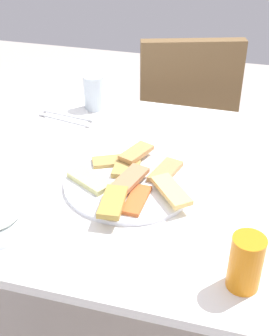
{
  "coord_description": "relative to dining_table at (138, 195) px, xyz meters",
  "views": [
    {
      "loc": [
        0.27,
        -1.01,
        1.43
      ],
      "look_at": [
        -0.0,
        -0.02,
        0.77
      ],
      "focal_mm": 48.83,
      "sensor_mm": 36.0,
      "label": 1
    }
  ],
  "objects": [
    {
      "name": "soda_can",
      "position": [
        0.31,
        -0.33,
        0.14
      ],
      "size": [
        0.08,
        0.08,
        0.12
      ],
      "primitive_type": "cylinder",
      "rotation": [
        0.0,
        0.0,
        2.91
      ],
      "color": "orange",
      "rests_on": "dining_table"
    },
    {
      "name": "spoon",
      "position": [
        -0.31,
        0.27,
        0.08
      ],
      "size": [
        0.19,
        0.04,
        0.0
      ],
      "primitive_type": "cube",
      "rotation": [
        0.0,
        0.0,
        -0.15
      ],
      "color": "silver",
      "rests_on": "paper_napkin"
    },
    {
      "name": "pide_platter",
      "position": [
        -0.01,
        -0.06,
        0.09
      ],
      "size": [
        0.36,
        0.36,
        0.04
      ],
      "color": "white",
      "rests_on": "dining_table"
    },
    {
      "name": "fork",
      "position": [
        -0.31,
        0.23,
        0.08
      ],
      "size": [
        0.2,
        0.05,
        0.0
      ],
      "primitive_type": "cube",
      "rotation": [
        0.0,
        0.0,
        -0.2
      ],
      "color": "silver",
      "rests_on": "paper_napkin"
    },
    {
      "name": "drinking_glass",
      "position": [
        -0.25,
        0.35,
        0.13
      ],
      "size": [
        0.07,
        0.07,
        0.12
      ],
      "primitive_type": "cylinder",
      "color": "silver",
      "rests_on": "dining_table"
    },
    {
      "name": "dining_table",
      "position": [
        0.0,
        0.0,
        0.0
      ],
      "size": [
        1.21,
        0.91,
        0.74
      ],
      "color": "white",
      "rests_on": "ground_plane"
    },
    {
      "name": "paper_napkin",
      "position": [
        -0.31,
        0.25,
        0.08
      ],
      "size": [
        0.19,
        0.19,
        0.0
      ],
      "primitive_type": "cube",
      "rotation": [
        0.0,
        0.0,
        0.37
      ],
      "color": "white",
      "rests_on": "dining_table"
    },
    {
      "name": "dining_chair",
      "position": [
        0.0,
        0.78,
        -0.16
      ],
      "size": [
        0.53,
        0.53,
        0.9
      ],
      "color": "brown",
      "rests_on": "ground_plane"
    }
  ]
}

